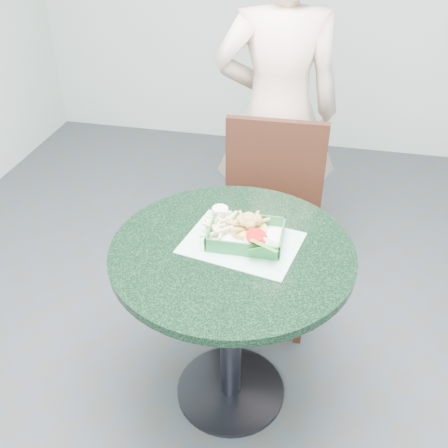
% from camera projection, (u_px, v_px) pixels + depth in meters
% --- Properties ---
extents(floor, '(4.00, 5.00, 0.02)m').
position_uv_depth(floor, '(231.00, 391.00, 2.25)').
color(floor, '#303335').
rests_on(floor, ground).
extents(cafe_table, '(0.86, 0.86, 0.75)m').
position_uv_depth(cafe_table, '(232.00, 289.00, 1.92)').
color(cafe_table, '#27272F').
rests_on(cafe_table, floor).
extents(dining_chair, '(0.47, 0.47, 0.93)m').
position_uv_depth(dining_chair, '(270.00, 209.00, 2.46)').
color(dining_chair, '#342018').
rests_on(dining_chair, floor).
extents(diner_person, '(0.80, 0.62, 1.95)m').
position_uv_depth(diner_person, '(279.00, 92.00, 2.49)').
color(diner_person, beige).
rests_on(diner_person, floor).
extents(placemat, '(0.44, 0.36, 0.00)m').
position_uv_depth(placemat, '(242.00, 247.00, 1.85)').
color(placemat, '#93CEBA').
rests_on(placemat, cafe_table).
extents(food_basket, '(0.26, 0.19, 0.05)m').
position_uv_depth(food_basket, '(246.00, 242.00, 1.85)').
color(food_basket, '#1A5E2B').
rests_on(food_basket, placemat).
extents(crab_sandwich, '(0.13, 0.13, 0.08)m').
position_uv_depth(crab_sandwich, '(249.00, 228.00, 1.87)').
color(crab_sandwich, gold).
rests_on(crab_sandwich, food_basket).
extents(fries_pile, '(0.13, 0.14, 0.04)m').
position_uv_depth(fries_pile, '(221.00, 230.00, 1.88)').
color(fries_pile, beige).
rests_on(fries_pile, food_basket).
extents(sauce_ramekin, '(0.06, 0.06, 0.03)m').
position_uv_depth(sauce_ramekin, '(221.00, 215.00, 1.93)').
color(sauce_ramekin, silver).
rests_on(sauce_ramekin, food_basket).
extents(garnish_cup, '(0.12, 0.12, 0.05)m').
position_uv_depth(garnish_cup, '(258.00, 247.00, 1.79)').
color(garnish_cup, silver).
rests_on(garnish_cup, food_basket).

